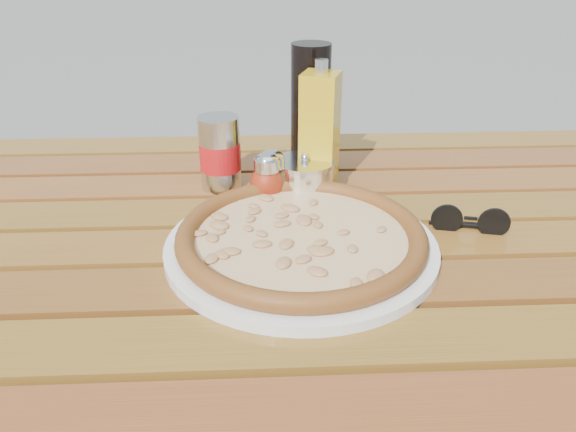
{
  "coord_description": "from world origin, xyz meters",
  "views": [
    {
      "loc": [
        -0.03,
        -0.67,
        1.13
      ],
      "look_at": [
        0.0,
        0.02,
        0.78
      ],
      "focal_mm": 35.0,
      "sensor_mm": 36.0,
      "label": 1
    }
  ],
  "objects_px": {
    "table": "(289,288)",
    "pizza": "(301,236)",
    "sunglasses": "(470,221)",
    "oregano_shaker": "(272,176)",
    "soda_can": "(220,154)",
    "olive_oil_cruet": "(320,132)",
    "pepper_shaker": "(267,179)",
    "dark_bottle": "(310,110)",
    "parmesan_tin": "(305,177)",
    "plate": "(301,246)"
  },
  "relations": [
    {
      "from": "table",
      "to": "pizza",
      "type": "height_order",
      "value": "pizza"
    },
    {
      "from": "sunglasses",
      "to": "oregano_shaker",
      "type": "bearing_deg",
      "value": 169.49
    },
    {
      "from": "soda_can",
      "to": "olive_oil_cruet",
      "type": "distance_m",
      "value": 0.16
    },
    {
      "from": "olive_oil_cruet",
      "to": "pepper_shaker",
      "type": "bearing_deg",
      "value": -149.63
    },
    {
      "from": "pepper_shaker",
      "to": "oregano_shaker",
      "type": "height_order",
      "value": "same"
    },
    {
      "from": "pizza",
      "to": "olive_oil_cruet",
      "type": "distance_m",
      "value": 0.22
    },
    {
      "from": "dark_bottle",
      "to": "soda_can",
      "type": "relative_size",
      "value": 1.83
    },
    {
      "from": "pizza",
      "to": "olive_oil_cruet",
      "type": "relative_size",
      "value": 1.76
    },
    {
      "from": "table",
      "to": "oregano_shaker",
      "type": "distance_m",
      "value": 0.18
    },
    {
      "from": "dark_bottle",
      "to": "parmesan_tin",
      "type": "distance_m",
      "value": 0.13
    },
    {
      "from": "pizza",
      "to": "parmesan_tin",
      "type": "bearing_deg",
      "value": 84.25
    },
    {
      "from": "plate",
      "to": "soda_can",
      "type": "relative_size",
      "value": 3.0
    },
    {
      "from": "sunglasses",
      "to": "soda_can",
      "type": "bearing_deg",
      "value": 167.86
    },
    {
      "from": "pepper_shaker",
      "to": "dark_bottle",
      "type": "bearing_deg",
      "value": 58.58
    },
    {
      "from": "pizza",
      "to": "dark_bottle",
      "type": "bearing_deg",
      "value": 83.1
    },
    {
      "from": "table",
      "to": "dark_bottle",
      "type": "distance_m",
      "value": 0.32
    },
    {
      "from": "olive_oil_cruet",
      "to": "soda_can",
      "type": "bearing_deg",
      "value": 175.92
    },
    {
      "from": "table",
      "to": "plate",
      "type": "xyz_separation_m",
      "value": [
        0.02,
        -0.02,
        0.08
      ]
    },
    {
      "from": "dark_bottle",
      "to": "parmesan_tin",
      "type": "relative_size",
      "value": 2.2
    },
    {
      "from": "table",
      "to": "pepper_shaker",
      "type": "distance_m",
      "value": 0.17
    },
    {
      "from": "pepper_shaker",
      "to": "sunglasses",
      "type": "distance_m",
      "value": 0.31
    },
    {
      "from": "pepper_shaker",
      "to": "olive_oil_cruet",
      "type": "height_order",
      "value": "olive_oil_cruet"
    },
    {
      "from": "plate",
      "to": "oregano_shaker",
      "type": "relative_size",
      "value": 4.39
    },
    {
      "from": "table",
      "to": "pepper_shaker",
      "type": "bearing_deg",
      "value": 101.73
    },
    {
      "from": "pizza",
      "to": "oregano_shaker",
      "type": "height_order",
      "value": "oregano_shaker"
    },
    {
      "from": "parmesan_tin",
      "to": "sunglasses",
      "type": "relative_size",
      "value": 0.9
    },
    {
      "from": "table",
      "to": "pizza",
      "type": "distance_m",
      "value": 0.1
    },
    {
      "from": "pizza",
      "to": "pepper_shaker",
      "type": "relative_size",
      "value": 4.5
    },
    {
      "from": "table",
      "to": "olive_oil_cruet",
      "type": "xyz_separation_m",
      "value": [
        0.06,
        0.18,
        0.17
      ]
    },
    {
      "from": "table",
      "to": "olive_oil_cruet",
      "type": "bearing_deg",
      "value": 72.1
    },
    {
      "from": "table",
      "to": "dark_bottle",
      "type": "relative_size",
      "value": 6.36
    },
    {
      "from": "oregano_shaker",
      "to": "dark_bottle",
      "type": "height_order",
      "value": "dark_bottle"
    },
    {
      "from": "dark_bottle",
      "to": "olive_oil_cruet",
      "type": "distance_m",
      "value": 0.08
    },
    {
      "from": "oregano_shaker",
      "to": "soda_can",
      "type": "xyz_separation_m",
      "value": [
        -0.08,
        0.05,
        0.02
      ]
    },
    {
      "from": "parmesan_tin",
      "to": "sunglasses",
      "type": "bearing_deg",
      "value": -31.13
    },
    {
      "from": "sunglasses",
      "to": "table",
      "type": "bearing_deg",
      "value": -162.39
    },
    {
      "from": "pizza",
      "to": "oregano_shaker",
      "type": "bearing_deg",
      "value": 101.75
    },
    {
      "from": "plate",
      "to": "soda_can",
      "type": "bearing_deg",
      "value": 118.67
    },
    {
      "from": "pepper_shaker",
      "to": "parmesan_tin",
      "type": "xyz_separation_m",
      "value": [
        0.06,
        0.02,
        -0.01
      ]
    },
    {
      "from": "sunglasses",
      "to": "olive_oil_cruet",
      "type": "bearing_deg",
      "value": 154.59
    },
    {
      "from": "oregano_shaker",
      "to": "olive_oil_cruet",
      "type": "xyz_separation_m",
      "value": [
        0.08,
        0.04,
        0.06
      ]
    },
    {
      "from": "dark_bottle",
      "to": "olive_oil_cruet",
      "type": "bearing_deg",
      "value": -83.14
    },
    {
      "from": "pizza",
      "to": "oregano_shaker",
      "type": "distance_m",
      "value": 0.17
    },
    {
      "from": "pizza",
      "to": "table",
      "type": "bearing_deg",
      "value": 121.89
    },
    {
      "from": "plate",
      "to": "pizza",
      "type": "distance_m",
      "value": 0.02
    },
    {
      "from": "plate",
      "to": "dark_bottle",
      "type": "bearing_deg",
      "value": 83.1
    },
    {
      "from": "sunglasses",
      "to": "pizza",
      "type": "bearing_deg",
      "value": -156.42
    },
    {
      "from": "oregano_shaker",
      "to": "dark_bottle",
      "type": "xyz_separation_m",
      "value": [
        0.07,
        0.11,
        0.07
      ]
    },
    {
      "from": "plate",
      "to": "table",
      "type": "bearing_deg",
      "value": 121.89
    },
    {
      "from": "soda_can",
      "to": "plate",
      "type": "bearing_deg",
      "value": -61.33
    }
  ]
}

